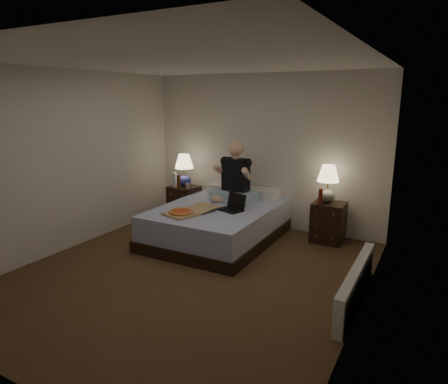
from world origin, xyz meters
The scene contains 19 objects.
floor centered at (0.00, 0.00, 0.00)m, with size 4.00×4.50×0.00m, color brown.
ceiling centered at (0.00, 0.00, 2.50)m, with size 4.00×4.50×0.00m, color white.
wall_back centered at (0.00, 2.25, 1.25)m, with size 4.00×2.50×0.00m, color silver.
wall_front centered at (0.00, -2.25, 1.25)m, with size 4.00×2.50×0.00m, color silver.
wall_left centered at (-2.00, 0.00, 1.25)m, with size 4.50×2.50×0.00m, color silver.
wall_right centered at (2.00, 0.00, 1.25)m, with size 4.50×2.50×0.00m, color silver.
bed centered at (-0.29, 1.24, 0.26)m, with size 1.56×2.09×0.52m, color #5D71BB.
nightstand_left centered at (-1.31, 1.83, 0.30)m, with size 0.47×0.42×0.61m, color black.
nightstand_right centered at (1.20, 1.95, 0.30)m, with size 0.46×0.42×0.60m, color black.
lamp_left centered at (-1.30, 1.84, 0.89)m, with size 0.32×0.32×0.56m, color #293499, non-canonical shape.
lamp_right centered at (1.15, 1.97, 0.88)m, with size 0.32×0.32×0.56m, color gray, non-canonical shape.
water_bottle centered at (-1.41, 1.71, 0.73)m, with size 0.07×0.07×0.25m, color white.
soda_can centered at (-1.15, 1.70, 0.66)m, with size 0.07×0.07×0.10m, color #A2A29E.
beer_bottle_left centered at (-1.29, 1.64, 0.72)m, with size 0.06×0.06×0.23m, color #542D0C.
beer_bottle_right centered at (1.09, 1.83, 0.71)m, with size 0.06×0.06×0.23m, color #611A0D.
person centered at (-0.23, 1.65, 0.99)m, with size 0.66×0.52×0.93m, color black, non-canonical shape.
laptop centered at (-0.02, 1.13, 0.64)m, with size 0.34×0.28×0.24m, color black, non-canonical shape.
pizza_box centered at (-0.51, 0.60, 0.56)m, with size 0.40×0.76×0.08m, color tan, non-canonical shape.
radiator centered at (1.93, 0.27, 0.20)m, with size 0.10×1.60×0.40m, color silver.
Camera 1 is at (2.57, -3.78, 2.12)m, focal length 32.00 mm.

